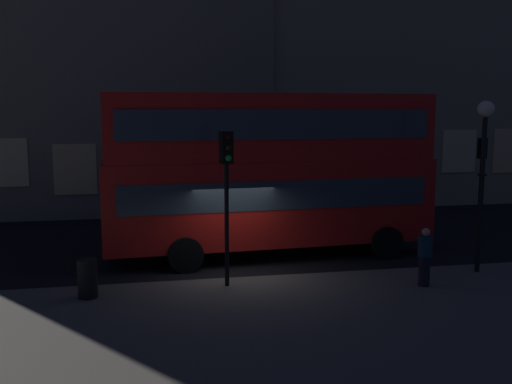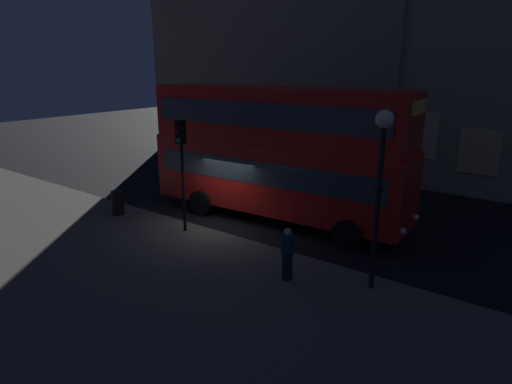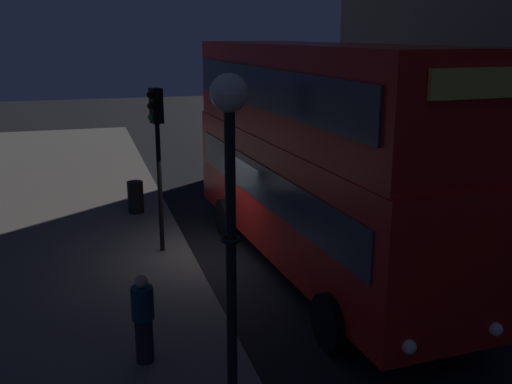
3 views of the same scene
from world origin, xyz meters
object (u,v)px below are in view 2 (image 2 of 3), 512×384
object	(u,v)px
traffic_light_near_kerb	(181,153)
street_lamp	(381,163)
double_decker_bus	(277,148)
pedestrian	(287,254)
litter_bin	(118,203)

from	to	relation	value
traffic_light_near_kerb	street_lamp	bearing A→B (deg)	-14.24
double_decker_bus	pedestrian	world-z (taller)	double_decker_bus
double_decker_bus	street_lamp	distance (m)	6.53
street_lamp	double_decker_bus	bearing A→B (deg)	148.58
street_lamp	litter_bin	size ratio (longest dim) A/B	5.01
litter_bin	street_lamp	bearing A→B (deg)	1.59
street_lamp	litter_bin	distance (m)	11.47
double_decker_bus	traffic_light_near_kerb	bearing A→B (deg)	-122.17
double_decker_bus	street_lamp	size ratio (longest dim) A/B	2.19
double_decker_bus	litter_bin	distance (m)	7.04
traffic_light_near_kerb	street_lamp	distance (m)	7.45
street_lamp	litter_bin	xyz separation A→B (m)	(-11.04, -0.31, -3.11)
pedestrian	litter_bin	world-z (taller)	pedestrian
pedestrian	traffic_light_near_kerb	bearing A→B (deg)	-159.28
traffic_light_near_kerb	street_lamp	xyz separation A→B (m)	(7.42, -0.01, 0.62)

